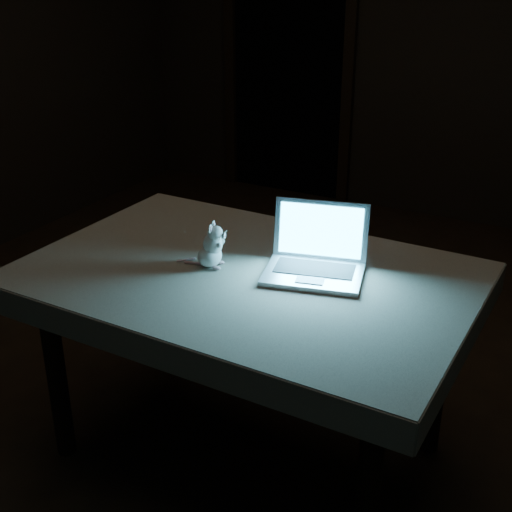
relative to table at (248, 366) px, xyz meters
The scene contains 7 objects.
floor 0.54m from the table, 112.66° to the left, with size 5.00×5.00×0.00m, color black.
back_wall 3.01m from the table, 93.01° to the left, with size 4.50×0.04×2.60m, color black.
doorway 3.20m from the table, 113.61° to the left, with size 1.06×0.36×2.13m, color black, non-canonical shape.
table is the anchor object (origin of this frame).
tablecloth 0.34m from the table, 134.08° to the left, with size 1.52×1.01×0.10m, color #BBAF9B, non-canonical shape.
laptop 0.55m from the table, 17.68° to the left, with size 0.33×0.29×0.22m, color silver, non-canonical shape.
plush_mouse 0.49m from the table, 168.82° to the right, with size 0.12×0.12×0.16m, color silver, non-canonical shape.
Camera 1 is at (1.19, -2.20, 1.78)m, focal length 48.00 mm.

